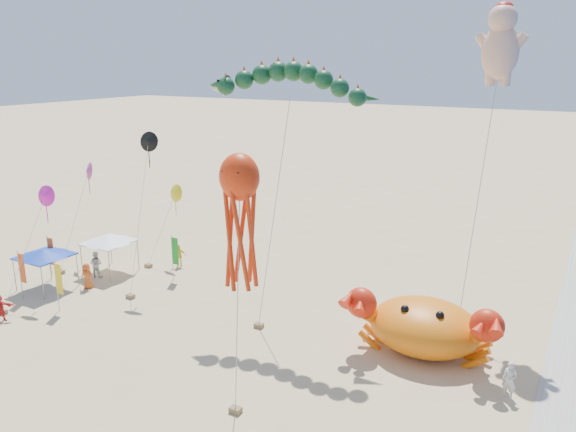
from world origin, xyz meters
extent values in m
plane|color=#D1B784|center=(0.00, 0.00, 0.00)|extent=(320.00, 320.00, 0.00)
plane|color=silver|center=(12.00, 0.00, 0.01)|extent=(320.00, 320.00, 0.00)
ellipsoid|color=orange|center=(5.40, 3.12, 1.36)|extent=(6.06, 5.15, 2.73)
sphere|color=red|center=(2.35, 1.97, 2.57)|extent=(1.62, 1.62, 1.62)
sphere|color=black|center=(4.54, 2.16, 2.57)|extent=(0.42, 0.42, 0.42)
sphere|color=red|center=(8.45, 1.97, 2.57)|extent=(1.62, 1.62, 1.62)
sphere|color=black|center=(6.26, 2.16, 2.57)|extent=(0.42, 0.42, 0.42)
cone|color=#103B1E|center=(-7.41, 4.20, 13.18)|extent=(1.29, 0.95, 1.05)
cylinder|color=#B2B2B2|center=(-3.24, 2.67, 6.40)|extent=(0.36, 3.11, 12.52)
cube|color=olive|center=(-3.40, 1.13, 0.12)|extent=(0.50, 0.35, 0.25)
ellipsoid|color=#F9BB98|center=(6.55, 10.56, 14.93)|extent=(2.01, 1.65, 2.95)
sphere|color=#F9BB98|center=(6.55, 10.38, 16.65)|extent=(1.54, 1.54, 1.54)
ellipsoid|color=red|center=(6.55, 10.47, 17.20)|extent=(1.00, 1.00, 0.70)
cylinder|color=#B2B2B2|center=(6.60, 7.67, 6.95)|extent=(0.16, 5.82, 13.61)
cube|color=olive|center=(6.66, 4.77, 0.12)|extent=(0.50, 0.35, 0.25)
ellipsoid|color=red|center=(0.21, -5.71, 10.22)|extent=(1.61, 1.45, 1.86)
cylinder|color=#B2B2B2|center=(0.08, -5.87, 4.92)|extent=(0.31, 0.38, 9.53)
cube|color=olive|center=(-0.05, -6.04, 0.12)|extent=(0.50, 0.35, 0.25)
cylinder|color=gray|center=(-19.89, -2.24, 1.10)|extent=(0.06, 0.06, 2.20)
cylinder|color=gray|center=(-17.17, -2.24, 1.10)|extent=(0.06, 0.06, 2.20)
cylinder|color=gray|center=(-19.89, 0.47, 1.10)|extent=(0.06, 0.06, 2.20)
cylinder|color=gray|center=(-17.17, 0.47, 1.10)|extent=(0.06, 0.06, 2.20)
cube|color=#1437B2|center=(-18.53, -0.88, 2.24)|extent=(2.96, 2.96, 0.08)
cone|color=#1437B2|center=(-18.53, -0.88, 2.48)|extent=(3.25, 3.25, 0.45)
cylinder|color=gray|center=(-18.43, 1.89, 1.10)|extent=(0.06, 0.06, 2.20)
cylinder|color=gray|center=(-15.73, 1.89, 1.10)|extent=(0.06, 0.06, 2.20)
cylinder|color=gray|center=(-18.43, 4.59, 1.10)|extent=(0.06, 0.06, 2.20)
cylinder|color=gray|center=(-15.73, 4.59, 1.10)|extent=(0.06, 0.06, 2.20)
cube|color=white|center=(-17.08, 3.24, 2.24)|extent=(2.94, 2.94, 0.08)
cone|color=white|center=(-17.08, 3.24, 2.48)|extent=(3.24, 3.24, 0.45)
cylinder|color=gray|center=(-14.99, -2.89, 1.60)|extent=(0.05, 0.05, 3.20)
cube|color=yellow|center=(-14.71, -2.89, 2.10)|extent=(0.50, 0.04, 1.90)
cylinder|color=gray|center=(-18.44, -2.82, 1.60)|extent=(0.05, 0.05, 3.20)
cube|color=#D14C1A|center=(-18.16, -2.82, 2.10)|extent=(0.50, 0.04, 1.90)
cylinder|color=gray|center=(-19.55, 0.18, 1.60)|extent=(0.05, 0.05, 3.20)
cube|color=#D64717|center=(-19.27, 0.18, 2.10)|extent=(0.50, 0.04, 1.90)
cylinder|color=gray|center=(-12.32, 4.34, 1.60)|extent=(0.05, 0.05, 3.20)
cube|color=#189125|center=(-12.04, 4.34, 2.10)|extent=(0.50, 0.04, 1.90)
imported|color=silver|center=(9.90, 0.83, 0.87)|extent=(0.71, 0.54, 1.75)
imported|color=#D55C22|center=(-16.25, 0.43, 0.86)|extent=(0.97, 0.77, 1.72)
imported|color=yellow|center=(-13.62, 6.52, 0.82)|extent=(0.96, 0.96, 1.64)
imported|color=silver|center=(-17.29, 2.11, 0.92)|extent=(1.06, 0.93, 1.85)
cone|color=yellow|center=(-14.61, 7.59, 5.16)|extent=(1.30, 0.51, 1.32)
cylinder|color=#B2B2B2|center=(-14.36, 6.09, 2.60)|extent=(0.55, 3.04, 4.93)
cube|color=olive|center=(-14.11, 4.59, 0.12)|extent=(0.50, 0.35, 0.25)
cone|color=#EC1ABF|center=(-17.28, -1.25, 6.48)|extent=(1.30, 0.51, 1.32)
cylinder|color=#B2B2B2|center=(-17.03, -2.75, 3.27)|extent=(0.55, 3.04, 6.25)
cube|color=olive|center=(-16.78, -4.25, 0.12)|extent=(0.50, 0.35, 0.25)
cone|color=#C7429E|center=(-20.51, 4.97, 6.69)|extent=(1.30, 0.51, 1.32)
cylinder|color=#B2B2B2|center=(-20.26, 3.47, 3.37)|extent=(0.55, 3.04, 6.45)
cube|color=olive|center=(-20.01, 1.97, 0.12)|extent=(0.50, 0.35, 0.25)
cone|color=black|center=(-13.27, 3.77, 9.49)|extent=(1.30, 0.51, 1.32)
cylinder|color=#B2B2B2|center=(-13.02, 2.27, 4.77)|extent=(0.55, 3.04, 9.25)
cube|color=olive|center=(-12.77, 0.77, 0.12)|extent=(0.50, 0.35, 0.25)
camera|label=1|loc=(12.11, -23.07, 14.52)|focal=35.00mm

